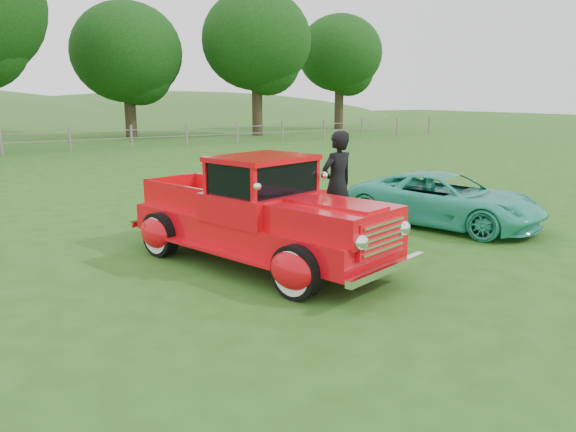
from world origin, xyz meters
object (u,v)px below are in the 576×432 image
tree_far_east (340,53)px  man (337,184)px  tree_mid_east (256,41)px  tree_near_east (127,53)px  teal_sedan (445,200)px  red_pickup (260,216)px

tree_far_east → man: 35.33m
tree_mid_east → man: bearing=-115.0°
tree_near_east → man: tree_near_east is taller
teal_sedan → tree_near_east: bearing=68.1°
tree_near_east → tree_mid_east: size_ratio=0.88×
tree_far_east → man: (-20.75, -28.18, -4.83)m
tree_near_east → tree_mid_east: bearing=-14.0°
red_pickup → tree_mid_east: bearing=45.2°
tree_near_east → man: bearing=-97.9°
tree_far_east → teal_sedan: bearing=-122.5°
tree_near_east → tree_far_east: size_ratio=0.94×
tree_near_east → tree_mid_east: 8.30m
tree_far_east → teal_sedan: 34.41m
tree_near_east → red_pickup: tree_near_east is taller
tree_mid_east → tree_far_east: 9.49m
tree_near_east → red_pickup: (-5.93, -28.06, -4.45)m
red_pickup → tree_far_east: bearing=35.0°
red_pickup → man: man is taller
tree_mid_east → tree_far_east: tree_mid_east is taller
tree_far_east → teal_sedan: size_ratio=2.21×
tree_mid_east → red_pickup: bearing=-118.1°
tree_mid_east → teal_sedan: size_ratio=2.35×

